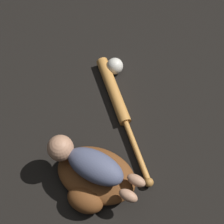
{
  "coord_description": "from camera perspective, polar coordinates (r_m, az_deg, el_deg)",
  "views": [
    {
      "loc": [
        -0.32,
        0.35,
        1.32
      ],
      "look_at": [
        0.07,
        -0.2,
        0.07
      ],
      "focal_mm": 60.0,
      "sensor_mm": 36.0,
      "label": 1
    }
  ],
  "objects": [
    {
      "name": "baseball_bat",
      "position": [
        1.5,
        0.87,
        1.56
      ],
      "size": [
        0.48,
        0.37,
        0.05
      ],
      "color": "#C6843D",
      "rests_on": "ground"
    },
    {
      "name": "baseball_glove",
      "position": [
        1.35,
        -2.68,
        -10.15
      ],
      "size": [
        0.33,
        0.29,
        0.09
      ],
      "color": "brown",
      "rests_on": "ground"
    },
    {
      "name": "baby_figure",
      "position": [
        1.28,
        -3.66,
        -7.73
      ],
      "size": [
        0.36,
        0.13,
        0.09
      ],
      "color": "#4C516B",
      "rests_on": "baseball_glove"
    },
    {
      "name": "ground_plane",
      "position": [
        1.41,
        -2.46,
        -8.62
      ],
      "size": [
        6.0,
        6.0,
        0.0
      ],
      "primitive_type": "plane",
      "color": "black"
    },
    {
      "name": "baseball",
      "position": [
        1.58,
        0.42,
        7.01
      ],
      "size": [
        0.07,
        0.07,
        0.07
      ],
      "color": "silver",
      "rests_on": "ground"
    }
  ]
}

